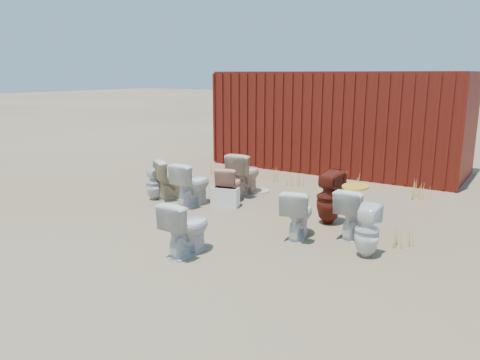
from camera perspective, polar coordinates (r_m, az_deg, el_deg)
The scene contains 22 objects.
ground at distance 7.77m, azimuth -2.41°, elevation -4.79°, with size 100.00×100.00×0.00m, color brown.
shipping_container at distance 12.08m, azimuth 12.03°, elevation 7.11°, with size 6.00×2.40×2.40m, color #51130D.
toilet_front_a at distance 8.55m, azimuth -5.87°, elevation -0.44°, with size 0.44×0.78×0.80m, color white.
toilet_front_pink at distance 8.68m, azimuth -1.23°, elevation -0.56°, with size 0.38×0.67×0.68m, color tan.
toilet_front_c at distance 6.25m, azimuth -6.53°, elevation -5.74°, with size 0.41×0.73×0.74m, color silver.
toilet_front_maroon at distance 7.56m, azimuth 10.79°, elevation -2.10°, with size 0.39×0.40×0.87m, color #5E1A10.
toilet_front_e at distance 6.89m, azimuth 7.04°, elevation -4.01°, with size 0.41×0.72×0.74m, color white.
toilet_back_a at distance 9.03m, azimuth -10.47°, elevation -0.38°, with size 0.29×0.29×0.64m, color silver.
toilet_back_beige_left at distance 9.23m, azimuth 0.58°, elevation 0.80°, with size 0.47×0.83×0.85m, color #C5AC90.
toilet_back_beige_right at distance 8.97m, azimuth -7.84°, elevation 0.08°, with size 0.43×0.76×0.78m, color beige.
toilet_back_yellowlid at distance 7.06m, azimuth 13.73°, elevation -3.82°, with size 0.42×0.73×0.75m, color white.
toilet_back_e at distance 6.34m, azimuth 15.24°, elevation -5.99°, with size 0.32×0.33×0.71m, color white.
yellow_lid at distance 6.96m, azimuth 13.90°, elevation -0.78°, with size 0.38×0.47×0.03m, color gold.
loose_tank at distance 8.45m, azimuth -1.82°, elevation -2.09°, with size 0.50×0.20×0.35m, color silver.
loose_lid_near at distance 9.54m, azimuth 2.40°, elevation -1.36°, with size 0.38×0.49×0.02m, color #C7BC90.
loose_lid_far at distance 9.79m, azimuth -6.78°, elevation -1.07°, with size 0.36×0.47×0.02m, color beige.
weed_clump_a at distance 11.05m, azimuth -3.51°, elevation 1.28°, with size 0.36×0.36×0.28m, color #ACA144.
weed_clump_b at distance 10.02m, azimuth 6.83°, elevation -0.03°, with size 0.32×0.32×0.27m, color #ACA144.
weed_clump_c at distance 9.63m, azimuth 21.11°, elevation -1.05°, with size 0.36×0.36×0.37m, color #ACA144.
weed_clump_d at distance 10.55m, azimuth 4.22°, elevation 0.76°, with size 0.30×0.30×0.30m, color #ACA144.
weed_clump_e at distance 10.32m, azimuth 13.53°, elevation 0.24°, with size 0.34×0.34×0.32m, color #ACA144.
weed_clump_f at distance 6.91m, azimuth 19.48°, elevation -6.73°, with size 0.28×0.28×0.25m, color #ACA144.
Camera 1 is at (4.29, -6.04, 2.36)m, focal length 35.00 mm.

